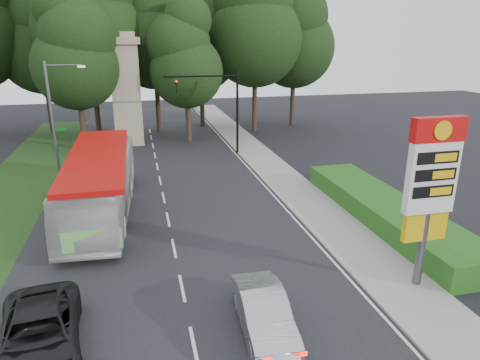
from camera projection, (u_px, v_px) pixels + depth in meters
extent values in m
plane|color=black|center=(196.00, 358.00, 13.35)|extent=(120.00, 120.00, 0.00)
cube|color=black|center=(167.00, 213.00, 24.41)|extent=(14.00, 80.00, 0.02)
cube|color=gray|center=(306.00, 199.00, 26.30)|extent=(3.00, 80.00, 0.12)
cube|color=#193814|center=(12.00, 191.00, 27.82)|extent=(5.00, 50.00, 0.02)
cube|color=#1E5115|center=(386.00, 211.00, 23.11)|extent=(3.00, 14.00, 1.20)
cylinder|color=#59595E|center=(421.00, 250.00, 16.75)|extent=(0.32, 0.32, 3.20)
cube|color=#DCA60B|center=(424.00, 227.00, 16.43)|extent=(1.80, 0.25, 1.10)
cube|color=silver|center=(432.00, 177.00, 15.80)|extent=(2.00, 0.35, 2.80)
cube|color=#B40B09|center=(439.00, 129.00, 15.24)|extent=(2.10, 0.40, 0.90)
cylinder|color=#DCA60B|center=(443.00, 130.00, 15.03)|extent=(0.70, 0.05, 0.70)
cube|color=black|center=(438.00, 158.00, 15.38)|extent=(1.70, 0.04, 0.45)
cube|color=black|center=(436.00, 175.00, 15.58)|extent=(1.70, 0.04, 0.45)
cube|color=black|center=(433.00, 192.00, 15.79)|extent=(1.70, 0.04, 0.45)
cylinder|color=black|center=(237.00, 112.00, 35.92)|extent=(0.20, 0.20, 7.20)
cylinder|color=black|center=(201.00, 76.00, 34.30)|extent=(6.00, 0.14, 0.14)
imported|color=black|center=(176.00, 80.00, 33.93)|extent=(0.18, 0.22, 1.10)
sphere|color=#FF0C05|center=(176.00, 81.00, 33.83)|extent=(0.18, 0.18, 0.18)
cylinder|color=#59595E|center=(52.00, 118.00, 30.77)|extent=(0.20, 0.20, 8.00)
cylinder|color=#59595E|center=(63.00, 65.00, 29.87)|extent=(2.40, 0.12, 0.12)
cube|color=#FFE599|center=(81.00, 66.00, 30.17)|extent=(0.50, 0.22, 0.14)
cube|color=#0C591E|center=(60.00, 129.00, 31.12)|extent=(0.85, 0.04, 0.22)
cube|color=#0C591E|center=(55.00, 132.00, 31.53)|extent=(0.04, 0.85, 0.22)
cube|color=gray|center=(127.00, 96.00, 39.15)|extent=(2.50, 2.50, 9.00)
cube|color=gray|center=(122.00, 41.00, 37.64)|extent=(3.00, 3.00, 0.60)
cube|color=gray|center=(122.00, 35.00, 37.48)|extent=(2.20, 2.20, 0.50)
cylinder|color=#2D2116|center=(50.00, 107.00, 44.39)|extent=(0.50, 0.50, 5.40)
sphere|color=black|center=(42.00, 51.00, 42.64)|extent=(8.40, 8.40, 8.40)
sphere|color=black|center=(37.00, 19.00, 41.69)|extent=(7.20, 7.20, 7.20)
cylinder|color=#2D2116|center=(96.00, 106.00, 41.65)|extent=(0.50, 0.50, 6.48)
sphere|color=black|center=(89.00, 34.00, 39.55)|extent=(10.08, 10.08, 10.08)
cylinder|color=#2D2116|center=(158.00, 104.00, 44.92)|extent=(0.50, 0.50, 5.94)
sphere|color=black|center=(154.00, 43.00, 43.00)|extent=(9.24, 9.24, 9.24)
sphere|color=black|center=(152.00, 7.00, 41.96)|extent=(7.92, 7.92, 7.92)
cylinder|color=#2D2116|center=(202.00, 103.00, 48.00)|extent=(0.50, 0.50, 5.22)
sphere|color=black|center=(201.00, 53.00, 46.31)|extent=(8.12, 8.12, 8.12)
sphere|color=black|center=(200.00, 25.00, 45.39)|extent=(6.96, 6.96, 6.96)
sphere|color=black|center=(199.00, 0.00, 44.62)|extent=(5.22, 5.22, 5.22)
cylinder|color=#2D2116|center=(255.00, 102.00, 45.28)|extent=(0.50, 0.50, 6.12)
sphere|color=black|center=(255.00, 40.00, 43.30)|extent=(9.52, 9.52, 9.52)
sphere|color=black|center=(256.00, 4.00, 42.23)|extent=(8.16, 8.16, 8.16)
cylinder|color=#2D2116|center=(292.00, 101.00, 48.33)|extent=(0.50, 0.50, 5.58)
sphere|color=black|center=(294.00, 48.00, 46.53)|extent=(8.68, 8.68, 8.68)
sphere|color=black|center=(296.00, 17.00, 45.55)|extent=(7.44, 7.44, 7.44)
cylinder|color=#2D2116|center=(82.00, 123.00, 38.02)|extent=(0.50, 0.50, 4.68)
sphere|color=black|center=(76.00, 67.00, 36.50)|extent=(7.28, 7.28, 7.28)
sphere|color=black|center=(72.00, 35.00, 35.68)|extent=(6.24, 6.24, 6.24)
sphere|color=black|center=(69.00, 7.00, 34.99)|extent=(4.68, 4.68, 4.68)
cylinder|color=#2D2116|center=(188.00, 119.00, 40.66)|extent=(0.50, 0.50, 4.32)
sphere|color=black|center=(187.00, 71.00, 39.26)|extent=(6.72, 6.72, 6.72)
sphere|color=black|center=(185.00, 44.00, 38.51)|extent=(5.76, 5.76, 5.76)
sphere|color=black|center=(185.00, 20.00, 37.86)|extent=(4.32, 4.32, 4.32)
imported|color=silver|center=(100.00, 184.00, 23.81)|extent=(3.64, 12.76, 3.51)
imported|color=#9C9EA3|center=(264.00, 313.00, 14.34)|extent=(1.74, 4.45, 1.44)
imported|color=black|center=(39.00, 334.00, 13.29)|extent=(3.03, 5.54, 1.47)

